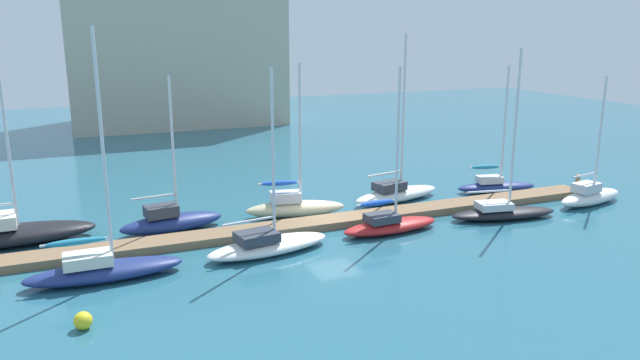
# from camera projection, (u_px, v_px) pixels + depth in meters

# --- Properties ---
(ground_plane) EXTENTS (120.00, 120.00, 0.00)m
(ground_plane) POSITION_uv_depth(u_px,v_px,m) (334.00, 225.00, 32.21)
(ground_plane) COLOR #286075
(dock_pier) EXTENTS (33.01, 1.64, 0.39)m
(dock_pier) POSITION_uv_depth(u_px,v_px,m) (334.00, 221.00, 32.17)
(dock_pier) COLOR #846647
(dock_pier) RESTS_ON ground_plane
(dock_piling_far_end) EXTENTS (0.28, 0.28, 1.41)m
(dock_piling_far_end) POSITION_uv_depth(u_px,v_px,m) (577.00, 186.00, 37.45)
(dock_piling_far_end) COLOR #846647
(dock_piling_far_end) RESTS_ON ground_plane
(sailboat_0) EXTENTS (7.83, 2.52, 10.05)m
(sailboat_0) POSITION_uv_depth(u_px,v_px,m) (7.00, 233.00, 29.08)
(sailboat_0) COLOR black
(sailboat_0) RESTS_ON ground_plane
(sailboat_1) EXTENTS (6.36, 1.80, 10.23)m
(sailboat_1) POSITION_uv_depth(u_px,v_px,m) (103.00, 267.00, 25.01)
(sailboat_1) COLOR navy
(sailboat_1) RESTS_ON ground_plane
(sailboat_2) EXTENTS (5.47, 2.27, 7.90)m
(sailboat_2) POSITION_uv_depth(u_px,v_px,m) (171.00, 220.00, 31.09)
(sailboat_2) COLOR navy
(sailboat_2) RESTS_ON ground_plane
(sailboat_3) EXTENTS (6.27, 2.83, 8.49)m
(sailboat_3) POSITION_uv_depth(u_px,v_px,m) (267.00, 244.00, 28.02)
(sailboat_3) COLOR white
(sailboat_3) RESTS_ON ground_plane
(sailboat_4) EXTENTS (5.70, 2.46, 8.41)m
(sailboat_4) POSITION_uv_depth(u_px,v_px,m) (294.00, 205.00, 33.55)
(sailboat_4) COLOR beige
(sailboat_4) RESTS_ON ground_plane
(sailboat_5) EXTENTS (5.48, 1.96, 8.38)m
(sailboat_5) POSITION_uv_depth(u_px,v_px,m) (389.00, 223.00, 30.93)
(sailboat_5) COLOR #B21E1E
(sailboat_5) RESTS_ON ground_plane
(sailboat_6) EXTENTS (6.34, 2.84, 9.87)m
(sailboat_6) POSITION_uv_depth(u_px,v_px,m) (396.00, 192.00, 36.57)
(sailboat_6) COLOR white
(sailboat_6) RESTS_ON ground_plane
(sailboat_7) EXTENTS (6.26, 2.72, 9.17)m
(sailboat_7) POSITION_uv_depth(u_px,v_px,m) (503.00, 211.00, 33.16)
(sailboat_7) COLOR black
(sailboat_7) RESTS_ON ground_plane
(sailboat_8) EXTENTS (5.35, 2.45, 8.00)m
(sailboat_8) POSITION_uv_depth(u_px,v_px,m) (495.00, 184.00, 38.58)
(sailboat_8) COLOR navy
(sailboat_8) RESTS_ON ground_plane
(sailboat_9) EXTENTS (5.40, 2.43, 7.50)m
(sailboat_9) POSITION_uv_depth(u_px,v_px,m) (590.00, 195.00, 35.89)
(sailboat_9) COLOR white
(sailboat_9) RESTS_ON ground_plane
(mooring_buoy_yellow) EXTENTS (0.64, 0.64, 0.64)m
(mooring_buoy_yellow) POSITION_uv_depth(u_px,v_px,m) (83.00, 321.00, 20.95)
(mooring_buoy_yellow) COLOR yellow
(mooring_buoy_yellow) RESTS_ON ground_plane
(harbor_building_distant) EXTENTS (21.97, 12.16, 19.76)m
(harbor_building_distant) POSITION_uv_depth(u_px,v_px,m) (173.00, 31.00, 64.98)
(harbor_building_distant) COLOR #BCB299
(harbor_building_distant) RESTS_ON ground_plane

